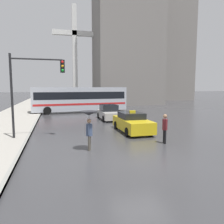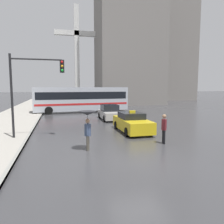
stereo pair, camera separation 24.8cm
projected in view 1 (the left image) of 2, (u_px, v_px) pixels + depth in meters
ground_plane at (140, 160)px, 9.87m from camera, size 300.00×300.00×0.00m
taxi at (132, 123)px, 16.21m from camera, size 1.91×4.50×1.58m
sedan_red at (109, 113)px, 22.39m from camera, size 1.91×4.19×1.51m
city_bus at (80, 98)px, 28.73m from camera, size 12.42×3.67×3.29m
pedestrian_with_umbrella at (89, 120)px, 11.28m from camera, size 0.95×0.95×2.06m
pedestrian_man at (165, 126)px, 12.73m from camera, size 0.34×0.45×1.73m
traffic_light at (34, 81)px, 13.54m from camera, size 3.27×0.38×5.32m
building_tower_near at (128, 17)px, 41.14m from camera, size 12.27×8.33×32.77m
building_tower_far at (161, 26)px, 55.36m from camera, size 14.62×9.52×37.38m
monument_cross at (75, 49)px, 42.02m from camera, size 8.29×0.90×18.84m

